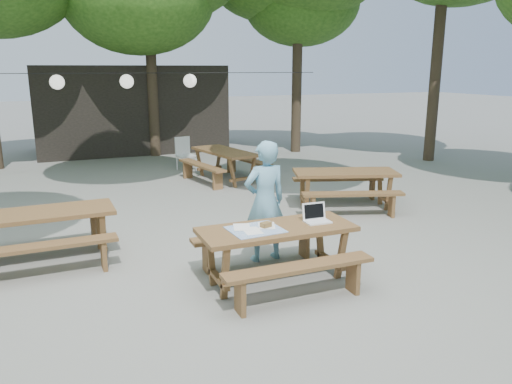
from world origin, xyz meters
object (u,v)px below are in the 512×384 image
at_px(plastic_chair, 186,161).
at_px(main_picnic_table, 277,254).
at_px(picnic_table_nw, 43,236).
at_px(woman, 265,201).

bearing_deg(plastic_chair, main_picnic_table, -109.58).
bearing_deg(picnic_table_nw, main_picnic_table, -35.67).
relative_size(picnic_table_nw, woman, 1.15).
xyz_separation_m(main_picnic_table, plastic_chair, (0.78, 7.60, -0.13)).
relative_size(woman, plastic_chair, 1.94).
height_order(woman, plastic_chair, woman).
bearing_deg(woman, picnic_table_nw, -24.24).
distance_m(main_picnic_table, picnic_table_nw, 3.40).
height_order(picnic_table_nw, plastic_chair, plastic_chair).
bearing_deg(main_picnic_table, plastic_chair, 84.18).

